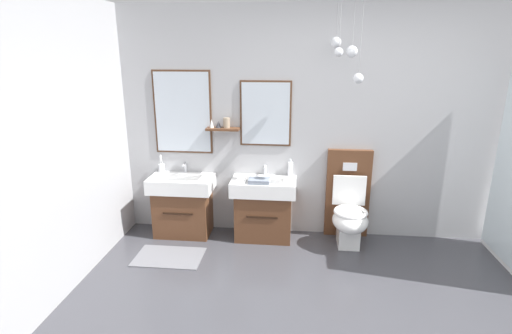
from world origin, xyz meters
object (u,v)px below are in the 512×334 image
(vanity_sink_right, at_px, (264,207))
(toothbrush_cup, at_px, (162,167))
(vanity_sink_left, at_px, (183,203))
(toilet, at_px, (349,210))
(folded_hand_towel, at_px, (259,181))
(soap_dispenser, at_px, (290,169))

(vanity_sink_right, height_order, toothbrush_cup, toothbrush_cup)
(vanity_sink_left, bearing_deg, toilet, -0.52)
(folded_hand_towel, bearing_deg, toilet, 6.26)
(vanity_sink_left, relative_size, folded_hand_towel, 3.20)
(vanity_sink_right, xyz_separation_m, toilet, (0.93, -0.02, 0.01))
(toothbrush_cup, bearing_deg, toilet, -4.34)
(vanity_sink_right, height_order, soap_dispenser, soap_dispenser)
(vanity_sink_left, relative_size, vanity_sink_right, 1.00)
(toilet, bearing_deg, toothbrush_cup, 175.66)
(toothbrush_cup, height_order, folded_hand_towel, toothbrush_cup)
(soap_dispenser, distance_m, folded_hand_towel, 0.43)
(vanity_sink_right, distance_m, soap_dispenser, 0.52)
(vanity_sink_right, distance_m, toothbrush_cup, 1.26)
(vanity_sink_right, relative_size, toothbrush_cup, 3.46)
(toothbrush_cup, distance_m, soap_dispenser, 1.47)
(vanity_sink_right, height_order, toilet, toilet)
(toothbrush_cup, bearing_deg, vanity_sink_left, -27.92)
(toilet, relative_size, folded_hand_towel, 4.55)
(toilet, distance_m, soap_dispenser, 0.77)
(toilet, xyz_separation_m, folded_hand_towel, (-0.97, -0.11, 0.33))
(folded_hand_towel, bearing_deg, vanity_sink_left, 172.03)
(vanity_sink_left, xyz_separation_m, toothbrush_cup, (-0.27, 0.14, 0.37))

